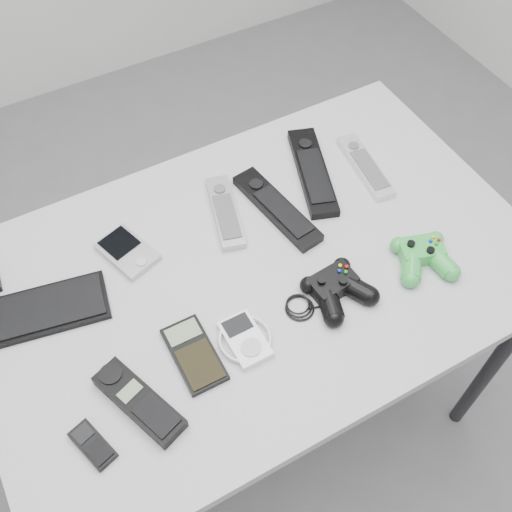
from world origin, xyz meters
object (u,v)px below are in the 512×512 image
remote_black_a (277,208)px  remote_black_b (313,171)px  remote_silver_b (365,166)px  controller_black (337,287)px  cordless_handset (139,401)px  calculator (194,354)px  pda (127,251)px  mobile_phone (93,445)px  remote_silver_a (225,212)px  desk (257,284)px  controller_green (423,255)px  pda_keyboard (39,311)px  mp3_player (245,339)px

remote_black_a → remote_black_b: bearing=15.3°
remote_silver_b → controller_black: bearing=-126.7°
remote_black_a → cordless_handset: bearing=-156.4°
cordless_handset → calculator: size_ratio=1.24×
pda → remote_black_b: 0.45m
mobile_phone → pda: bearing=42.6°
calculator → controller_black: controller_black is taller
pda → remote_silver_a: bearing=-18.8°
remote_black_b → remote_black_a: bearing=-137.0°
mobile_phone → calculator: (0.22, 0.07, -0.00)m
desk → cordless_handset: cordless_handset is taller
controller_black → controller_green: 0.20m
remote_silver_b → pda_keyboard: bearing=-171.3°
remote_black_b → controller_green: bearing=-58.4°
remote_black_a → controller_black: size_ratio=1.15×
desk → remote_silver_b: (0.35, 0.12, 0.08)m
calculator → mp3_player: bearing=-10.6°
pda → controller_green: (0.52, -0.30, 0.01)m
calculator → controller_green: 0.50m
calculator → cordless_handset: bearing=-161.7°
mobile_phone → mp3_player: 0.32m
mobile_phone → controller_green: bearing=-14.3°
pda_keyboard → remote_silver_a: (0.42, 0.05, 0.00)m
remote_silver_a → mp3_player: 0.31m
remote_black_a → pda: bearing=163.3°
mp3_player → controller_black: size_ratio=0.50×
pda → pda_keyboard: bearing=176.2°
remote_silver_b → mobile_phone: (-0.77, -0.31, -0.00)m
cordless_handset → mobile_phone: bearing=176.8°
remote_black_b → mp3_player: 0.45m
remote_silver_a → mobile_phone: size_ratio=2.26×
pda_keyboard → remote_silver_b: bearing=11.8°
remote_silver_a → mobile_phone: remote_silver_a is taller
remote_black_a → calculator: bearing=-151.7°
remote_black_a → remote_silver_b: remote_black_a is taller
desk → calculator: size_ratio=7.71×
pda → cordless_handset: bearing=-126.0°
remote_silver_a → remote_black_b: 0.23m
remote_black_b → cordless_handset: 0.64m
desk → remote_black_b: 0.30m
controller_black → calculator: bearing=173.4°
remote_silver_a → remote_silver_b: size_ratio=0.97×
pda_keyboard → remote_silver_a: bearing=17.0°
mobile_phone → remote_silver_a: bearing=21.5°
remote_black_a → controller_black: controller_black is taller
remote_black_b → cordless_handset: cordless_handset is taller
remote_silver_a → controller_black: (0.10, -0.28, 0.01)m
mobile_phone → mp3_player: (0.31, 0.05, 0.00)m
pda → calculator: (0.02, -0.28, -0.00)m
remote_black_a → mp3_player: remote_black_a is taller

